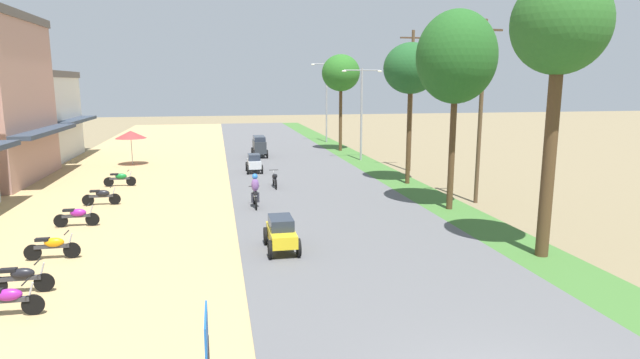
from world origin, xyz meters
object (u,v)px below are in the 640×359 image
Objects in this scene: streetlamp_near at (362,107)px; vendor_umbrella at (131,135)px; median_tree_nearest at (560,29)px; car_hatchback_silver at (254,162)px; parked_motorbike_fourth at (77,215)px; utility_pole_far at (481,110)px; parked_motorbike_sixth at (120,178)px; median_tree_fourth at (341,73)px; motorbike_ahead_third at (275,179)px; motorbike_ahead_second at (255,191)px; median_tree_second at (456,58)px; median_tree_third at (411,69)px; parked_motorbike_second at (21,277)px; streetlamp_mid at (327,97)px; utility_pole_near at (411,99)px; car_van_charcoal at (259,145)px; car_sedan_yellow at (281,232)px; parked_motorbike_fifth at (102,195)px; parked_motorbike_third at (53,245)px; street_signboard at (206,335)px; parked_motorbike_nearest at (7,299)px.

vendor_umbrella is at bearing 177.12° from streetlamp_near.
car_hatchback_silver is at bearing 114.31° from median_tree_nearest.
utility_pole_far is at bearing 3.03° from parked_motorbike_fourth.
parked_motorbike_sixth is 0.22× the size of median_tree_fourth.
motorbike_ahead_second is at bearing -107.42° from motorbike_ahead_third.
utility_pole_far is 15.56m from car_hatchback_silver.
median_tree_fourth is (-0.05, 21.95, -0.31)m from median_tree_second.
parked_motorbike_sixth is at bearing -86.30° from vendor_umbrella.
median_tree_fourth is at bearing 91.40° from median_tree_third.
parked_motorbike_second is 39.73m from streetlamp_mid.
utility_pole_near is 11.42m from car_hatchback_silver.
median_tree_nearest reaches higher than utility_pole_far.
parked_motorbike_sixth is 0.19× the size of utility_pole_near.
median_tree_fourth is at bearing -91.87° from streetlamp_mid.
streetlamp_mid reaches higher than parked_motorbike_fourth.
streetlamp_near is at bearing 96.93° from utility_pole_far.
median_tree_fourth is 3.47× the size of car_van_charcoal.
median_tree_fourth is at bearing 49.85° from car_hatchback_silver.
utility_pole_near is at bearing 55.15° from car_sedan_yellow.
median_tree_second reaches higher than median_tree_fourth.
median_tree_fourth is at bearing 63.52° from motorbike_ahead_third.
streetlamp_near reaches higher than parked_motorbike_fourth.
car_sedan_yellow is (-8.98, -11.01, -6.03)m from median_tree_third.
median_tree_nearest is (16.62, -11.00, 7.13)m from parked_motorbike_fifth.
utility_pole_near is (2.23, -10.99, -1.89)m from median_tree_fourth.
streetlamp_near is (16.57, 20.11, 3.60)m from parked_motorbike_third.
streetlamp_mid is (-0.15, 22.48, -2.14)m from median_tree_third.
median_tree_second is at bearing 48.61° from street_signboard.
parked_motorbike_third is at bearing -110.99° from car_van_charcoal.
parked_motorbike_sixth is 8.30m from vendor_umbrella.
parked_motorbike_sixth is at bearing -156.40° from streetlamp_near.
median_tree_fourth is (16.59, 21.78, 6.24)m from parked_motorbike_fourth.
median_tree_second is at bearing -149.62° from utility_pole_far.
median_tree_fourth is at bearing 62.10° from parked_motorbike_nearest.
motorbike_ahead_second is at bearing 135.64° from median_tree_nearest.
parked_motorbike_nearest is at bearing -110.73° from car_hatchback_silver.
parked_motorbike_third is 0.19× the size of utility_pole_near.
median_tree_nearest is 28.14m from car_van_charcoal.
parked_motorbike_second is 0.71× the size of vendor_umbrella.
median_tree_nearest is 4.17× the size of car_sedan_yellow.
median_tree_fourth is 21.00m from utility_pole_far.
car_hatchback_silver is at bearing 69.27° from parked_motorbike_nearest.
median_tree_fourth is 3.70× the size of car_sedan_yellow.
parked_motorbike_sixth is at bearing -158.16° from car_hatchback_silver.
parked_motorbike_sixth is 0.90× the size of car_hatchback_silver.
motorbike_ahead_second is at bearing -114.45° from median_tree_fourth.
median_tree_fourth is (-0.38, 15.54, 0.03)m from median_tree_third.
motorbike_ahead_second is (-9.08, 2.11, -6.26)m from median_tree_second.
parked_motorbike_third is at bearing 89.90° from parked_motorbike_second.
median_tree_third reaches higher than parked_motorbike_second.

